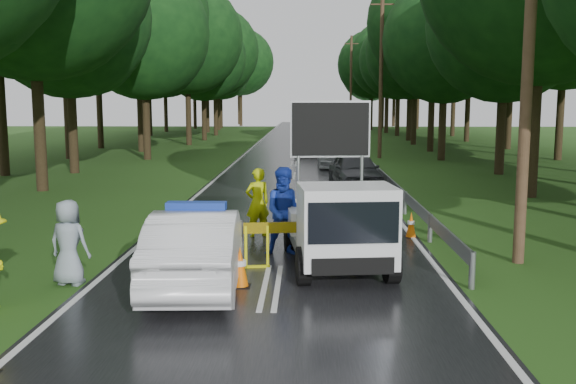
{
  "coord_description": "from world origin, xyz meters",
  "views": [
    {
      "loc": [
        0.63,
        -11.53,
        3.41
      ],
      "look_at": [
        0.22,
        3.53,
        1.3
      ],
      "focal_mm": 40.0,
      "sensor_mm": 36.0,
      "label": 1
    }
  ],
  "objects_px": {
    "police_sedan": "(197,249)",
    "barrier": "(300,233)",
    "officer": "(258,203)",
    "work_truck": "(338,224)",
    "queue_car_first": "(355,171)",
    "civilian": "(286,212)",
    "queue_car_third": "(315,141)",
    "queue_car_fourth": "(315,137)",
    "queue_car_second": "(336,154)"
  },
  "relations": [
    {
      "from": "work_truck",
      "to": "queue_car_third",
      "type": "relative_size",
      "value": 0.77
    },
    {
      "from": "work_truck",
      "to": "officer",
      "type": "bearing_deg",
      "value": 115.08
    },
    {
      "from": "police_sedan",
      "to": "civilian",
      "type": "distance_m",
      "value": 3.0
    },
    {
      "from": "police_sedan",
      "to": "officer",
      "type": "relative_size",
      "value": 2.54
    },
    {
      "from": "barrier",
      "to": "officer",
      "type": "height_order",
      "value": "officer"
    },
    {
      "from": "queue_car_fourth",
      "to": "queue_car_second",
      "type": "bearing_deg",
      "value": -85.5
    },
    {
      "from": "queue_car_first",
      "to": "queue_car_third",
      "type": "height_order",
      "value": "queue_car_third"
    },
    {
      "from": "work_truck",
      "to": "queue_car_third",
      "type": "xyz_separation_m",
      "value": [
        0.01,
        31.17,
        -0.12
      ]
    },
    {
      "from": "barrier",
      "to": "queue_car_first",
      "type": "bearing_deg",
      "value": 73.04
    },
    {
      "from": "police_sedan",
      "to": "queue_car_first",
      "type": "relative_size",
      "value": 1.05
    },
    {
      "from": "queue_car_first",
      "to": "queue_car_fourth",
      "type": "relative_size",
      "value": 0.93
    },
    {
      "from": "queue_car_third",
      "to": "civilian",
      "type": "bearing_deg",
      "value": -89.08
    },
    {
      "from": "work_truck",
      "to": "barrier",
      "type": "relative_size",
      "value": 1.91
    },
    {
      "from": "police_sedan",
      "to": "civilian",
      "type": "bearing_deg",
      "value": -124.75
    },
    {
      "from": "police_sedan",
      "to": "work_truck",
      "type": "relative_size",
      "value": 1.01
    },
    {
      "from": "officer",
      "to": "work_truck",
      "type": "bearing_deg",
      "value": 94.79
    },
    {
      "from": "work_truck",
      "to": "queue_car_fourth",
      "type": "relative_size",
      "value": 0.97
    },
    {
      "from": "civilian",
      "to": "queue_car_second",
      "type": "distance_m",
      "value": 20.23
    },
    {
      "from": "queue_car_third",
      "to": "queue_car_second",
      "type": "bearing_deg",
      "value": -81.47
    },
    {
      "from": "civilian",
      "to": "queue_car_second",
      "type": "bearing_deg",
      "value": 80.94
    },
    {
      "from": "officer",
      "to": "queue_car_third",
      "type": "relative_size",
      "value": 0.31
    },
    {
      "from": "police_sedan",
      "to": "barrier",
      "type": "height_order",
      "value": "police_sedan"
    },
    {
      "from": "police_sedan",
      "to": "work_truck",
      "type": "distance_m",
      "value": 3.05
    },
    {
      "from": "civilian",
      "to": "queue_car_first",
      "type": "distance_m",
      "value": 11.46
    },
    {
      "from": "barrier",
      "to": "queue_car_second",
      "type": "height_order",
      "value": "queue_car_second"
    },
    {
      "from": "work_truck",
      "to": "officer",
      "type": "height_order",
      "value": "work_truck"
    },
    {
      "from": "queue_car_third",
      "to": "officer",
      "type": "bearing_deg",
      "value": -90.81
    },
    {
      "from": "work_truck",
      "to": "officer",
      "type": "distance_m",
      "value": 3.6
    },
    {
      "from": "queue_car_first",
      "to": "queue_car_fourth",
      "type": "height_order",
      "value": "queue_car_fourth"
    },
    {
      "from": "barrier",
      "to": "queue_car_first",
      "type": "height_order",
      "value": "queue_car_first"
    },
    {
      "from": "work_truck",
      "to": "officer",
      "type": "relative_size",
      "value": 2.52
    },
    {
      "from": "officer",
      "to": "queue_car_first",
      "type": "distance_m",
      "value": 9.73
    },
    {
      "from": "barrier",
      "to": "queue_car_fourth",
      "type": "distance_m",
      "value": 37.17
    },
    {
      "from": "police_sedan",
      "to": "barrier",
      "type": "distance_m",
      "value": 2.41
    },
    {
      "from": "civilian",
      "to": "queue_car_second",
      "type": "relative_size",
      "value": 0.41
    },
    {
      "from": "work_truck",
      "to": "queue_car_first",
      "type": "bearing_deg",
      "value": 77.51
    },
    {
      "from": "barrier",
      "to": "work_truck",
      "type": "bearing_deg",
      "value": -8.1
    },
    {
      "from": "officer",
      "to": "civilian",
      "type": "height_order",
      "value": "civilian"
    },
    {
      "from": "barrier",
      "to": "queue_car_third",
      "type": "distance_m",
      "value": 31.17
    },
    {
      "from": "officer",
      "to": "queue_car_second",
      "type": "xyz_separation_m",
      "value": [
        2.85,
        18.12,
        -0.18
      ]
    },
    {
      "from": "civilian",
      "to": "officer",
      "type": "bearing_deg",
      "value": 108.12
    },
    {
      "from": "work_truck",
      "to": "civilian",
      "type": "height_order",
      "value": "work_truck"
    },
    {
      "from": "civilian",
      "to": "queue_car_fourth",
      "type": "distance_m",
      "value": 36.12
    },
    {
      "from": "police_sedan",
      "to": "civilian",
      "type": "relative_size",
      "value": 2.25
    },
    {
      "from": "queue_car_second",
      "to": "queue_car_fourth",
      "type": "height_order",
      "value": "queue_car_fourth"
    },
    {
      "from": "work_truck",
      "to": "queue_car_first",
      "type": "distance_m",
      "value": 12.34
    },
    {
      "from": "queue_car_fourth",
      "to": "queue_car_first",
      "type": "bearing_deg",
      "value": -85.84
    },
    {
      "from": "police_sedan",
      "to": "queue_car_fourth",
      "type": "relative_size",
      "value": 0.98
    },
    {
      "from": "police_sedan",
      "to": "barrier",
      "type": "xyz_separation_m",
      "value": [
        1.89,
        1.49,
        0.0
      ]
    },
    {
      "from": "officer",
      "to": "queue_car_second",
      "type": "distance_m",
      "value": 18.35
    }
  ]
}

